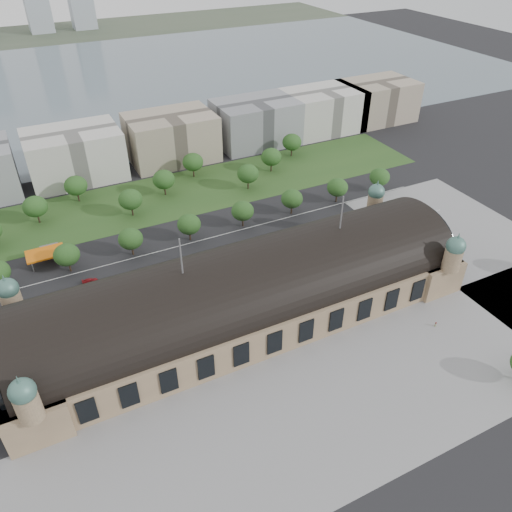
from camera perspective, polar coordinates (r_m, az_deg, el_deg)
name	(u,v)px	position (r m, az deg, el deg)	size (l,w,h in m)	color
ground	(246,317)	(168.56, -1.19, -7.04)	(900.00, 900.00, 0.00)	black
station	(245,294)	(161.82, -1.23, -4.35)	(150.00, 48.40, 44.30)	tan
plaza_south	(346,402)	(146.82, 10.26, -16.14)	(190.00, 48.00, 0.12)	gray
plaza_east	(472,242)	(223.25, 23.42, 1.52)	(56.00, 100.00, 0.12)	gray
road_slab	(154,272)	(191.69, -11.54, -1.84)	(260.00, 26.00, 0.10)	black
grass_belt	(129,205)	(238.18, -14.27, 5.68)	(300.00, 45.00, 0.10)	#2A4E1F
petrol_station	(48,252)	(209.79, -22.67, 0.44)	(14.00, 13.00, 5.05)	orange
lake	(79,83)	(429.61, -19.53, 18.10)	(700.00, 320.00, 0.08)	slate
far_shore	(44,34)	(623.67, -23.04, 22.33)	(700.00, 120.00, 0.14)	#44513D
office_3	(75,155)	(267.07, -19.99, 10.83)	(45.00, 32.00, 24.00)	beige
office_4	(171,137)	(275.82, -9.64, 13.22)	(45.00, 32.00, 24.00)	tan
office_5	(256,122)	(292.97, -0.04, 15.03)	(45.00, 32.00, 24.00)	gray
office_6	(323,110)	(314.45, 7.62, 16.18)	(45.00, 32.00, 24.00)	beige
office_7	(376,101)	(337.46, 13.58, 16.87)	(45.00, 32.00, 24.00)	tan
tree_row_3	(67,255)	(197.06, -20.83, 0.13)	(9.60, 9.60, 11.52)	#2D2116
tree_row_4	(131,239)	(199.06, -14.14, 1.91)	(9.60, 9.60, 11.52)	#2D2116
tree_row_5	(189,224)	(203.89, -7.66, 3.61)	(9.60, 9.60, 11.52)	#2D2116
tree_row_6	(243,211)	(211.34, -1.54, 5.16)	(9.60, 9.60, 11.52)	#2D2116
tree_row_7	(292,199)	(221.16, 4.13, 6.55)	(9.60, 9.60, 11.52)	#2D2116
tree_row_8	(337,187)	(233.05, 9.29, 7.74)	(9.60, 9.60, 11.52)	#2D2116
tree_row_9	(380,177)	(246.71, 13.95, 8.77)	(9.60, 9.60, 11.52)	#2D2116
tree_belt_4	(35,206)	(233.22, -23.93, 5.19)	(10.40, 10.40, 12.48)	#2D2116
tree_belt_5	(76,186)	(244.60, -19.91, 7.57)	(10.40, 10.40, 12.48)	#2D2116
tree_belt_6	(130,199)	(225.55, -14.16, 6.29)	(10.40, 10.40, 12.48)	#2D2116
tree_belt_7	(164,179)	(239.73, -10.50, 8.59)	(10.40, 10.40, 12.48)	#2D2116
tree_belt_8	(193,162)	(255.10, -7.23, 10.60)	(10.40, 10.40, 12.48)	#2D2116
tree_belt_9	(248,174)	(241.42, -0.92, 9.40)	(10.40, 10.40, 12.48)	#2D2116
tree_belt_10	(271,157)	(258.93, 1.76, 11.25)	(10.40, 10.40, 12.48)	#2D2116
tree_belt_11	(292,142)	(277.16, 4.13, 12.85)	(10.40, 10.40, 12.48)	#2D2116
traffic_car_3	(90,281)	(192.21, -18.43, -2.71)	(2.29, 5.63, 1.64)	maroon
traffic_car_4	(174,269)	(190.68, -9.34, -1.49)	(1.79, 4.45, 1.52)	#191946
traffic_car_5	(258,241)	(203.94, 0.21, 1.75)	(1.64, 4.71, 1.55)	slate
traffic_car_6	(336,226)	(216.68, 9.16, 3.44)	(2.31, 5.00, 1.39)	silver
parked_car_1	(9,345)	(176.29, -26.44, -9.10)	(2.27, 4.93, 1.37)	maroon
parked_car_2	(82,315)	(178.25, -19.30, -6.37)	(2.10, 5.17, 1.50)	#182043
parked_car_3	(82,323)	(175.13, -19.26, -7.20)	(1.90, 4.72, 1.61)	slate
parked_car_4	(64,320)	(178.20, -21.07, -6.83)	(1.69, 4.84, 1.60)	silver
parked_car_5	(126,302)	(179.15, -14.66, -5.09)	(2.55, 5.52, 1.54)	gray
parked_car_6	(150,295)	(180.27, -11.99, -4.34)	(2.10, 5.16, 1.50)	black
bus_west	(152,279)	(185.49, -11.80, -2.61)	(3.03, 12.95, 3.61)	red
bus_mid	(200,274)	(185.09, -6.43, -2.08)	(3.04, 13.01, 3.62)	silver
bus_east	(266,247)	(198.44, 1.14, 1.07)	(3.17, 13.53, 3.77)	beige
pedestrian_0	(436,324)	(174.96, 19.84, -7.36)	(0.88, 0.50, 1.80)	gray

